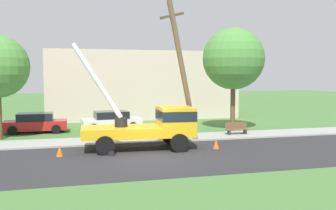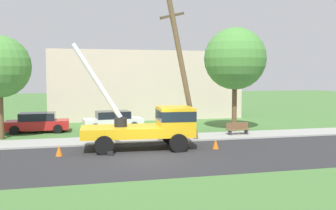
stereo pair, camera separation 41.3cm
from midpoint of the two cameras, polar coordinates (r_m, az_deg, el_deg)
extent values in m
plane|color=#477538|center=(31.17, -6.62, -3.21)|extent=(120.00, 120.00, 0.00)
cube|color=#2B2B2D|center=(19.50, -2.05, -7.84)|extent=(80.00, 7.99, 0.01)
cube|color=#9E9E99|center=(24.69, -4.65, -5.12)|extent=(80.00, 2.77, 0.10)
cube|color=gold|center=(21.51, -6.54, -3.93)|extent=(4.45, 2.69, 0.55)
cube|color=gold|center=(21.85, 1.59, -2.39)|extent=(2.06, 2.52, 1.60)
cube|color=#19232D|center=(21.81, 1.59, -1.47)|extent=(2.08, 2.54, 0.56)
cylinder|color=black|center=(21.44, -6.50, -2.55)|extent=(0.70, 0.70, 0.50)
cylinder|color=silver|center=(21.89, -10.01, 3.59)|extent=(2.80, 1.83, 4.26)
cube|color=black|center=(20.22, -7.98, -7.16)|extent=(0.32, 0.32, 0.20)
cube|color=black|center=(23.06, -8.24, -5.71)|extent=(0.32, 0.32, 0.20)
cylinder|color=black|center=(20.83, 2.14, -5.65)|extent=(1.00, 0.30, 1.00)
cylinder|color=black|center=(23.15, 0.88, -4.62)|extent=(1.00, 0.30, 1.00)
cylinder|color=black|center=(20.38, -8.89, -5.93)|extent=(1.00, 0.30, 1.00)
cylinder|color=black|center=(22.74, -9.02, -4.84)|extent=(1.00, 0.30, 1.00)
cylinder|color=brown|center=(23.61, 2.75, 4.94)|extent=(2.48, 1.39, 8.79)
cube|color=brown|center=(23.30, 1.15, 13.12)|extent=(1.68, 0.90, 0.61)
cone|color=orange|center=(21.95, 7.62, -5.74)|extent=(0.36, 0.36, 0.56)
cone|color=orange|center=(20.61, -15.31, -6.54)|extent=(0.36, 0.36, 0.56)
cone|color=orange|center=(23.47, 3.15, -5.04)|extent=(0.36, 0.36, 0.56)
cube|color=#B21E1E|center=(29.39, -18.41, -2.80)|extent=(4.42, 1.85, 0.65)
cube|color=black|center=(29.33, -18.44, -1.64)|extent=(2.48, 1.69, 0.55)
cylinder|color=black|center=(28.44, -15.64, -3.44)|extent=(0.64, 0.22, 0.64)
cylinder|color=black|center=(30.22, -15.50, -2.98)|extent=(0.64, 0.22, 0.64)
cylinder|color=black|center=(28.71, -21.45, -3.51)|extent=(0.64, 0.22, 0.64)
cylinder|color=black|center=(30.48, -20.97, -3.05)|extent=(0.64, 0.22, 0.64)
cube|color=silver|center=(29.46, -7.76, -2.59)|extent=(4.53, 2.14, 0.65)
cube|color=black|center=(29.39, -7.77, -1.43)|extent=(2.59, 1.84, 0.55)
cylinder|color=black|center=(28.92, -4.59, -3.16)|extent=(0.64, 0.22, 0.64)
cylinder|color=black|center=(30.66, -5.40, -2.72)|extent=(0.64, 0.22, 0.64)
cylinder|color=black|center=(28.38, -10.30, -3.36)|extent=(0.64, 0.22, 0.64)
cylinder|color=black|center=(30.14, -10.79, -2.91)|extent=(0.64, 0.22, 0.64)
cube|color=brown|center=(26.74, 10.81, -3.57)|extent=(1.60, 0.44, 0.06)
cube|color=brown|center=(26.89, 10.64, -2.99)|extent=(1.60, 0.06, 0.40)
cube|color=#333338|center=(26.53, 9.62, -4.11)|extent=(0.10, 0.40, 0.45)
cube|color=#333338|center=(27.03, 11.96, -3.99)|extent=(0.10, 0.40, 0.45)
cylinder|color=brown|center=(26.99, -23.21, -0.06)|extent=(0.36, 0.36, 4.39)
cylinder|color=brown|center=(28.96, 10.24, 1.13)|extent=(0.36, 0.36, 5.00)
sphere|color=#4C8C3D|center=(28.93, 10.32, 6.79)|extent=(4.57, 4.57, 4.57)
cube|color=beige|center=(37.83, -3.23, 3.04)|extent=(18.00, 6.00, 6.40)
camera|label=1|loc=(0.21, -89.48, 0.04)|focal=41.08mm
camera|label=2|loc=(0.21, 90.52, -0.04)|focal=41.08mm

